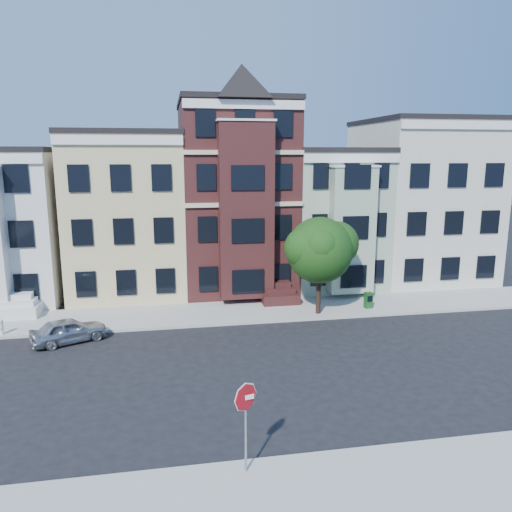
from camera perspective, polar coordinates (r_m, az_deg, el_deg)
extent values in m
plane|color=black|center=(21.40, 3.08, -13.02)|extent=(120.00, 120.00, 0.00)
cube|color=#9E9B93|center=(28.70, -0.59, -6.33)|extent=(60.00, 4.00, 0.15)
cube|color=#9E9B93|center=(14.76, 10.96, -25.38)|extent=(60.00, 4.00, 0.15)
cube|color=#D0BC87|center=(33.74, -14.35, 4.58)|extent=(7.00, 9.00, 10.00)
cube|color=#381716|center=(33.86, -2.46, 6.65)|extent=(7.00, 9.00, 12.00)
cube|color=#98AA8F|center=(35.48, 8.05, 4.34)|extent=(6.00, 9.00, 9.00)
cube|color=beige|center=(38.14, 18.19, 5.89)|extent=(8.00, 9.00, 11.00)
imported|color=#A9ACB0|center=(25.81, -20.61, -7.96)|extent=(3.79, 2.74, 1.20)
cube|color=#19531F|center=(29.66, 12.72, -4.94)|extent=(0.47, 0.43, 0.93)
cylinder|color=silver|center=(27.85, -27.10, -7.37)|extent=(0.27, 0.27, 0.63)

